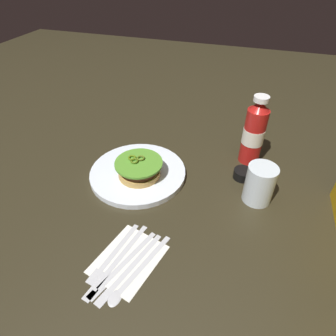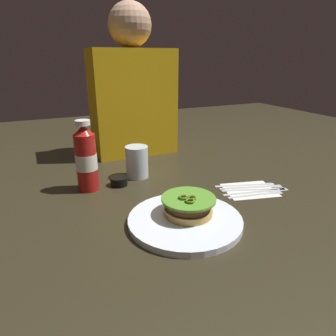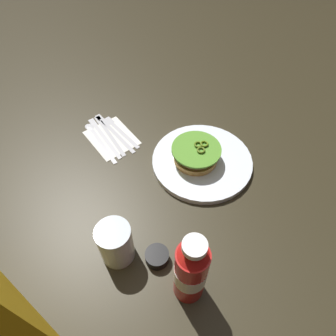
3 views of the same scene
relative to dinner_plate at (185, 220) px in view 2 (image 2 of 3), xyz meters
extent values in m
plane|color=#2C2718|center=(0.08, 0.07, -0.01)|extent=(3.00, 3.00, 0.00)
cylinder|color=white|center=(0.00, 0.00, 0.00)|extent=(0.28, 0.28, 0.02)
cylinder|color=tan|center=(0.02, 0.01, 0.02)|extent=(0.12, 0.12, 0.02)
cylinder|color=#512D19|center=(0.02, 0.01, 0.03)|extent=(0.11, 0.11, 0.02)
cylinder|color=red|center=(0.02, 0.01, 0.05)|extent=(0.10, 0.10, 0.01)
cylinder|color=#53922B|center=(0.02, 0.01, 0.05)|extent=(0.14, 0.14, 0.01)
torus|color=#547413|center=(0.01, -0.01, 0.06)|extent=(0.02, 0.02, 0.01)
torus|color=#4B6714|center=(0.02, 0.00, 0.06)|extent=(0.02, 0.02, 0.01)
torus|color=#526C1B|center=(0.00, 0.01, 0.06)|extent=(0.02, 0.02, 0.01)
cylinder|color=#B11916|center=(-0.18, 0.31, 0.08)|extent=(0.06, 0.06, 0.18)
cone|color=#B11916|center=(-0.18, 0.31, 0.18)|extent=(0.06, 0.06, 0.03)
cylinder|color=white|center=(-0.18, 0.31, 0.20)|extent=(0.04, 0.04, 0.01)
cylinder|color=white|center=(-0.18, 0.31, 0.08)|extent=(0.06, 0.06, 0.05)
cylinder|color=silver|center=(-0.01, 0.34, 0.05)|extent=(0.08, 0.08, 0.11)
cylinder|color=black|center=(-0.08, 0.30, 0.01)|extent=(0.05, 0.05, 0.03)
cube|color=white|center=(0.27, 0.09, -0.01)|extent=(0.18, 0.15, 0.00)
cube|color=silver|center=(0.26, 0.05, 0.00)|extent=(0.17, 0.04, 0.00)
cube|color=silver|center=(0.33, 0.04, 0.00)|extent=(0.04, 0.03, 0.00)
cube|color=silver|center=(0.27, 0.07, 0.00)|extent=(0.19, 0.05, 0.00)
cube|color=silver|center=(0.35, 0.06, 0.00)|extent=(0.08, 0.03, 0.00)
cube|color=silver|center=(0.27, 0.09, 0.00)|extent=(0.17, 0.07, 0.00)
cube|color=silver|center=(0.34, 0.07, 0.00)|extent=(0.08, 0.04, 0.00)
cube|color=silver|center=(0.28, 0.11, 0.00)|extent=(0.17, 0.06, 0.00)
cube|color=silver|center=(0.35, 0.09, 0.00)|extent=(0.08, 0.04, 0.00)
cube|color=silver|center=(0.28, 0.13, 0.00)|extent=(0.19, 0.07, 0.00)
ellipsoid|color=silver|center=(0.36, 0.10, 0.00)|extent=(0.04, 0.03, 0.00)
cube|color=gold|center=(0.08, 0.62, 0.20)|extent=(0.33, 0.17, 0.42)
sphere|color=tan|center=(0.08, 0.62, 0.49)|extent=(0.17, 0.17, 0.17)
camera|label=1|loc=(0.58, 0.28, 0.54)|focal=30.09mm
camera|label=2|loc=(-0.31, -0.57, 0.38)|focal=31.96mm
camera|label=3|loc=(-0.28, 0.50, 0.67)|focal=32.91mm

